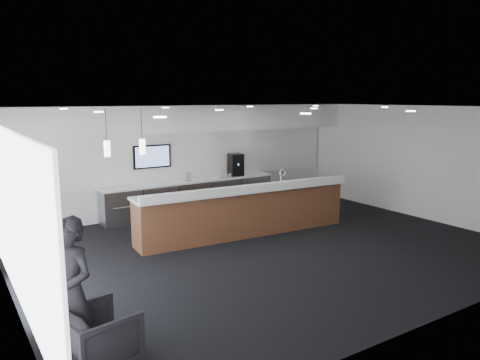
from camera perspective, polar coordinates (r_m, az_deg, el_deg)
ground at (r=10.20m, az=3.47°, el=-8.29°), size 10.00×10.00×0.00m
ceiling at (r=9.69m, az=3.66°, el=8.80°), size 10.00×8.00×0.02m
back_wall at (r=13.23m, az=-6.80°, el=2.55°), size 10.00×0.02×3.00m
left_wall at (r=8.00m, az=-26.66°, el=-3.34°), size 0.02×8.00×3.00m
right_wall at (r=13.40m, az=21.04°, el=2.05°), size 0.02×8.00×3.00m
soffit_bulkhead at (r=12.73m, az=-6.00°, el=7.48°), size 10.00×0.90×0.70m
alcove_panel at (r=13.19m, az=-6.75°, el=2.97°), size 9.80×0.06×1.40m
window_blinds_wall at (r=8.01m, az=-26.37°, el=-3.31°), size 0.04×7.36×2.55m
back_credenza at (r=13.08m, az=-6.01°, el=-2.06°), size 5.06×0.66×0.95m
wall_tv at (r=12.72m, az=-10.67°, el=2.83°), size 1.05×0.08×0.62m
pendant_left at (r=9.27m, az=-11.46°, el=3.92°), size 0.12×0.12×0.30m
pendant_right at (r=9.04m, az=-15.59°, el=3.60°), size 0.12×0.12×0.30m
ceiling_can_lights at (r=9.69m, az=3.66°, el=8.63°), size 7.00×5.00×0.02m
service_counter at (r=11.03m, az=0.57°, el=-3.77°), size 5.35×1.21×1.49m
coffee_machine at (r=13.65m, az=-0.53°, el=1.88°), size 0.43×0.52×0.65m
info_sign_left at (r=12.88m, az=-6.31°, el=0.43°), size 0.18×0.07×0.24m
info_sign_right at (r=13.33m, az=-2.00°, el=0.81°), size 0.18×0.02×0.24m
armchair at (r=6.12m, az=-16.80°, el=-17.95°), size 0.96×0.94×0.75m
lounge_guest at (r=6.10m, az=-19.88°, el=-12.66°), size 0.68×0.79×1.83m
cup_0 at (r=13.66m, az=-0.25°, el=0.72°), size 0.10×0.10×0.09m
cup_1 at (r=13.59m, az=-0.75°, el=0.67°), size 0.13×0.13×0.09m
cup_2 at (r=13.51m, az=-1.25°, el=0.61°), size 0.12×0.12×0.09m
cup_3 at (r=13.44m, az=-1.76°, el=0.56°), size 0.12×0.12×0.09m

